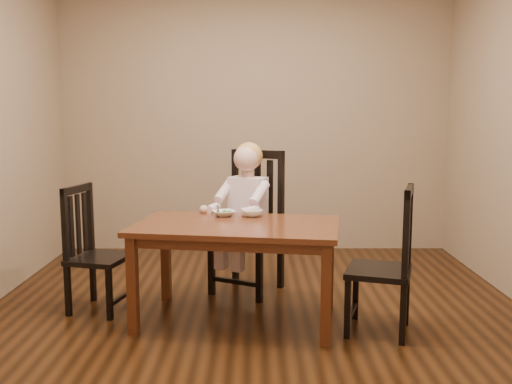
{
  "coord_description": "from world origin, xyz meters",
  "views": [
    {
      "loc": [
        -0.01,
        -3.95,
        1.46
      ],
      "look_at": [
        0.0,
        0.25,
        0.86
      ],
      "focal_mm": 40.0,
      "sensor_mm": 36.0,
      "label": 1
    }
  ],
  "objects_px": {
    "chair_right": "(387,263)",
    "bowl_peas": "(224,213)",
    "toddler": "(247,204)",
    "chair_left": "(94,251)",
    "dining_table": "(237,235)",
    "chair_child": "(250,224)",
    "bowl_veg": "(252,213)"
  },
  "relations": [
    {
      "from": "dining_table",
      "to": "bowl_veg",
      "type": "xyz_separation_m",
      "value": [
        0.11,
        0.26,
        0.1
      ]
    },
    {
      "from": "toddler",
      "to": "chair_left",
      "type": "bearing_deg",
      "value": 47.81
    },
    {
      "from": "chair_left",
      "to": "toddler",
      "type": "bearing_deg",
      "value": 125.5
    },
    {
      "from": "toddler",
      "to": "chair_child",
      "type": "bearing_deg",
      "value": -90.0
    },
    {
      "from": "chair_child",
      "to": "bowl_veg",
      "type": "xyz_separation_m",
      "value": [
        0.02,
        -0.45,
        0.17
      ]
    },
    {
      "from": "toddler",
      "to": "bowl_peas",
      "type": "height_order",
      "value": "toddler"
    },
    {
      "from": "chair_child",
      "to": "chair_right",
      "type": "xyz_separation_m",
      "value": [
        0.9,
        -0.93,
        -0.08
      ]
    },
    {
      "from": "chair_child",
      "to": "chair_left",
      "type": "relative_size",
      "value": 1.24
    },
    {
      "from": "dining_table",
      "to": "chair_left",
      "type": "relative_size",
      "value": 1.62
    },
    {
      "from": "chair_right",
      "to": "bowl_peas",
      "type": "bearing_deg",
      "value": 83.47
    },
    {
      "from": "chair_child",
      "to": "chair_right",
      "type": "bearing_deg",
      "value": 160.67
    },
    {
      "from": "chair_child",
      "to": "chair_left",
      "type": "xyz_separation_m",
      "value": [
        -1.14,
        -0.49,
        -0.1
      ]
    },
    {
      "from": "chair_left",
      "to": "toddler",
      "type": "xyz_separation_m",
      "value": [
        1.11,
        0.43,
        0.28
      ]
    },
    {
      "from": "chair_child",
      "to": "bowl_peas",
      "type": "xyz_separation_m",
      "value": [
        -0.19,
        -0.43,
        0.17
      ]
    },
    {
      "from": "chair_left",
      "to": "toddler",
      "type": "distance_m",
      "value": 1.23
    },
    {
      "from": "chair_right",
      "to": "bowl_peas",
      "type": "height_order",
      "value": "chair_right"
    },
    {
      "from": "chair_left",
      "to": "bowl_veg",
      "type": "xyz_separation_m",
      "value": [
        1.16,
        0.04,
        0.27
      ]
    },
    {
      "from": "dining_table",
      "to": "toddler",
      "type": "xyz_separation_m",
      "value": [
        0.06,
        0.66,
        0.11
      ]
    },
    {
      "from": "chair_left",
      "to": "bowl_peas",
      "type": "bearing_deg",
      "value": 107.62
    },
    {
      "from": "chair_child",
      "to": "chair_left",
      "type": "height_order",
      "value": "chair_child"
    },
    {
      "from": "dining_table",
      "to": "chair_left",
      "type": "xyz_separation_m",
      "value": [
        -1.06,
        0.22,
        -0.17
      ]
    },
    {
      "from": "chair_left",
      "to": "toddler",
      "type": "relative_size",
      "value": 1.4
    },
    {
      "from": "chair_child",
      "to": "chair_left",
      "type": "distance_m",
      "value": 1.24
    },
    {
      "from": "toddler",
      "to": "bowl_veg",
      "type": "xyz_separation_m",
      "value": [
        0.05,
        -0.39,
        -0.0
      ]
    },
    {
      "from": "toddler",
      "to": "bowl_veg",
      "type": "distance_m",
      "value": 0.4
    },
    {
      "from": "chair_right",
      "to": "dining_table",
      "type": "bearing_deg",
      "value": 95.41
    },
    {
      "from": "chair_right",
      "to": "bowl_peas",
      "type": "xyz_separation_m",
      "value": [
        -1.09,
        0.5,
        0.24
      ]
    },
    {
      "from": "chair_left",
      "to": "bowl_peas",
      "type": "xyz_separation_m",
      "value": [
        0.95,
        0.06,
        0.27
      ]
    },
    {
      "from": "dining_table",
      "to": "bowl_peas",
      "type": "relative_size",
      "value": 9.02
    },
    {
      "from": "chair_child",
      "to": "chair_left",
      "type": "bearing_deg",
      "value": 49.6
    },
    {
      "from": "dining_table",
      "to": "chair_right",
      "type": "bearing_deg",
      "value": -12.74
    },
    {
      "from": "chair_right",
      "to": "chair_left",
      "type": "bearing_deg",
      "value": 95.89
    }
  ]
}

